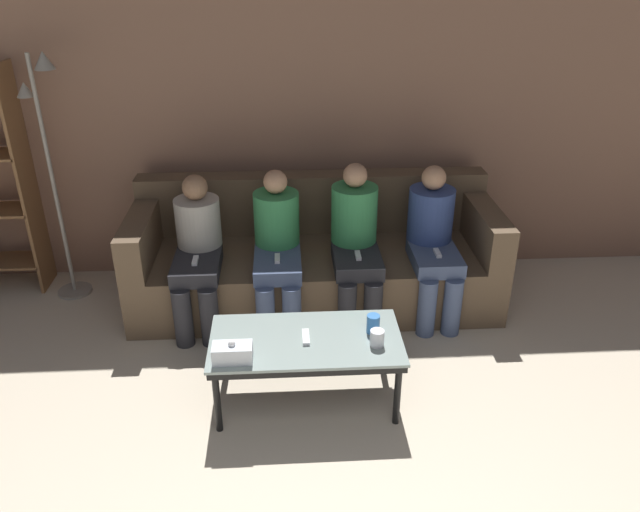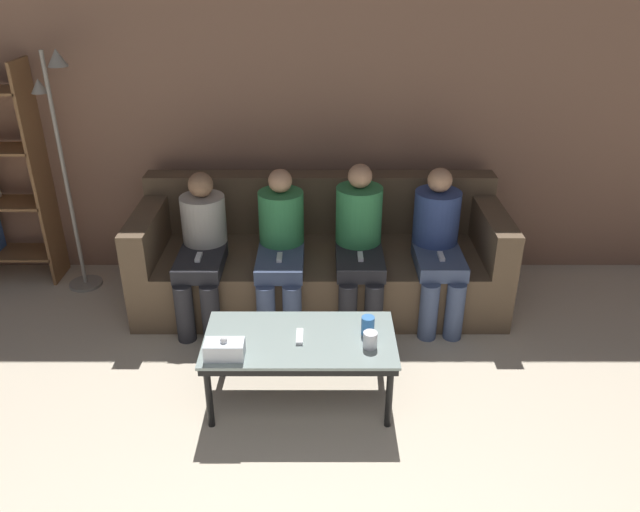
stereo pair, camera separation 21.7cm
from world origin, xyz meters
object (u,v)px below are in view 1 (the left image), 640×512
object	(u,v)px
coffee_table	(306,345)
seated_person_mid_right	(355,238)
cup_near_right	(377,338)
game_remote	(306,337)
seated_person_mid_left	(277,244)
seated_person_left_end	(198,248)
seated_person_right_end	(433,238)
standing_lamp	(50,154)
cup_near_left	(373,324)
tissue_box	(232,353)
couch	(315,259)

from	to	relation	value
coffee_table	seated_person_mid_right	size ratio (longest dim) A/B	1.00
cup_near_right	game_remote	distance (m)	0.41
coffee_table	seated_person_mid_left	size ratio (longest dim) A/B	1.03
seated_person_left_end	seated_person_right_end	xyz separation A→B (m)	(1.69, 0.02, 0.02)
game_remote	standing_lamp	size ratio (longest dim) A/B	0.08
cup_near_right	seated_person_mid_right	xyz separation A→B (m)	(-0.00, 1.11, 0.11)
cup_near_right	seated_person_mid_right	bearing A→B (deg)	90.14
cup_near_left	tissue_box	distance (m)	0.84
seated_person_mid_right	couch	bearing A→B (deg)	140.65
game_remote	standing_lamp	distance (m)	2.38
seated_person_mid_left	standing_lamp	bearing A→B (deg)	165.31
coffee_table	game_remote	world-z (taller)	game_remote
tissue_box	seated_person_mid_left	size ratio (longest dim) A/B	0.20
tissue_box	standing_lamp	size ratio (longest dim) A/B	0.12
standing_lamp	seated_person_right_end	size ratio (longest dim) A/B	1.70
couch	seated_person_left_end	world-z (taller)	seated_person_left_end
coffee_table	seated_person_right_end	distance (m)	1.41
cup_near_right	seated_person_left_end	size ratio (longest dim) A/B	0.09
tissue_box	seated_person_left_end	xyz separation A→B (m)	(-0.32, 1.18, 0.07)
seated_person_mid_left	seated_person_right_end	size ratio (longest dim) A/B	0.99
cup_near_left	seated_person_mid_right	size ratio (longest dim) A/B	0.10
seated_person_left_end	seated_person_mid_left	distance (m)	0.56
seated_person_mid_left	seated_person_mid_right	distance (m)	0.56
coffee_table	seated_person_right_end	size ratio (longest dim) A/B	1.02
game_remote	seated_person_left_end	size ratio (longest dim) A/B	0.14
couch	tissue_box	size ratio (longest dim) A/B	12.32
cup_near_right	seated_person_right_end	xyz separation A→B (m)	(0.56, 1.10, 0.09)
cup_near_left	cup_near_right	distance (m)	0.14
game_remote	seated_person_mid_left	distance (m)	1.02
couch	seated_person_mid_right	size ratio (longest dim) A/B	2.41
coffee_table	cup_near_right	bearing A→B (deg)	-12.70
coffee_table	tissue_box	size ratio (longest dim) A/B	5.08
game_remote	seated_person_mid_left	size ratio (longest dim) A/B	0.14
couch	cup_near_left	size ratio (longest dim) A/B	23.76
couch	seated_person_right_end	size ratio (longest dim) A/B	2.48
tissue_box	seated_person_right_end	size ratio (longest dim) A/B	0.20
couch	standing_lamp	bearing A→B (deg)	174.63
coffee_table	seated_person_mid_right	xyz separation A→B (m)	(0.40, 1.02, 0.20)
seated_person_left_end	seated_person_mid_right	world-z (taller)	seated_person_mid_right
standing_lamp	seated_person_mid_left	world-z (taller)	standing_lamp
game_remote	seated_person_right_end	size ratio (longest dim) A/B	0.14
cup_near_left	game_remote	distance (m)	0.40
couch	coffee_table	xyz separation A→B (m)	(-0.12, -1.25, 0.08)
coffee_table	seated_person_left_end	world-z (taller)	seated_person_left_end
cup_near_left	seated_person_left_end	distance (m)	1.47
seated_person_mid_left	cup_near_left	bearing A→B (deg)	-59.62
game_remote	tissue_box	bearing A→B (deg)	-155.46
couch	coffee_table	distance (m)	1.25
seated_person_mid_right	cup_near_left	bearing A→B (deg)	-90.10
seated_person_mid_left	seated_person_right_end	distance (m)	1.13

